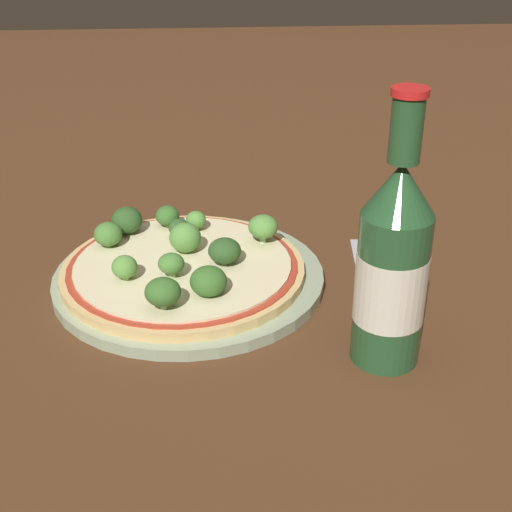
% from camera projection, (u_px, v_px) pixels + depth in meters
% --- Properties ---
extents(ground_plane, '(3.00, 3.00, 0.00)m').
position_uv_depth(ground_plane, '(197.00, 287.00, 0.75)').
color(ground_plane, '#4C2D19').
extents(plate, '(0.28, 0.28, 0.01)m').
position_uv_depth(plate, '(189.00, 278.00, 0.75)').
color(plate, '#93A384').
rests_on(plate, ground_plane).
extents(pizza, '(0.25, 0.25, 0.01)m').
position_uv_depth(pizza, '(183.00, 268.00, 0.75)').
color(pizza, tan).
rests_on(pizza, plate).
extents(broccoli_floret_0, '(0.03, 0.03, 0.03)m').
position_uv_depth(broccoli_floret_0, '(263.00, 227.00, 0.78)').
color(broccoli_floret_0, '#89A866').
rests_on(broccoli_floret_0, pizza).
extents(broccoli_floret_1, '(0.03, 0.03, 0.03)m').
position_uv_depth(broccoli_floret_1, '(127.00, 220.00, 0.80)').
color(broccoli_floret_1, '#89A866').
rests_on(broccoli_floret_1, pizza).
extents(broccoli_floret_2, '(0.02, 0.02, 0.02)m').
position_uv_depth(broccoli_floret_2, '(196.00, 220.00, 0.80)').
color(broccoli_floret_2, '#89A866').
rests_on(broccoli_floret_2, pizza).
extents(broccoli_floret_3, '(0.03, 0.03, 0.03)m').
position_uv_depth(broccoli_floret_3, '(125.00, 267.00, 0.70)').
color(broccoli_floret_3, '#89A866').
rests_on(broccoli_floret_3, pizza).
extents(broccoli_floret_4, '(0.02, 0.02, 0.02)m').
position_uv_depth(broccoli_floret_4, '(179.00, 228.00, 0.79)').
color(broccoli_floret_4, '#89A866').
rests_on(broccoli_floret_4, pizza).
extents(broccoli_floret_5, '(0.03, 0.03, 0.03)m').
position_uv_depth(broccoli_floret_5, '(108.00, 234.00, 0.77)').
color(broccoli_floret_5, '#89A866').
rests_on(broccoli_floret_5, pizza).
extents(broccoli_floret_6, '(0.04, 0.04, 0.03)m').
position_uv_depth(broccoli_floret_6, '(208.00, 281.00, 0.68)').
color(broccoli_floret_6, '#89A866').
rests_on(broccoli_floret_6, pizza).
extents(broccoli_floret_7, '(0.03, 0.03, 0.03)m').
position_uv_depth(broccoli_floret_7, '(225.00, 250.00, 0.73)').
color(broccoli_floret_7, '#89A866').
rests_on(broccoli_floret_7, pizza).
extents(broccoli_floret_8, '(0.03, 0.03, 0.03)m').
position_uv_depth(broccoli_floret_8, '(171.00, 264.00, 0.71)').
color(broccoli_floret_8, '#89A866').
rests_on(broccoli_floret_8, pizza).
extents(broccoli_floret_9, '(0.03, 0.03, 0.02)m').
position_uv_depth(broccoli_floret_9, '(167.00, 216.00, 0.81)').
color(broccoli_floret_9, '#89A866').
rests_on(broccoli_floret_9, pizza).
extents(broccoli_floret_10, '(0.03, 0.03, 0.03)m').
position_uv_depth(broccoli_floret_10, '(185.00, 238.00, 0.76)').
color(broccoli_floret_10, '#89A866').
rests_on(broccoli_floret_10, pizza).
extents(broccoli_floret_11, '(0.03, 0.03, 0.03)m').
position_uv_depth(broccoli_floret_11, '(163.00, 292.00, 0.65)').
color(broccoli_floret_11, '#89A866').
rests_on(broccoli_floret_11, pizza).
extents(beer_bottle, '(0.06, 0.06, 0.24)m').
position_uv_depth(beer_bottle, '(392.00, 266.00, 0.60)').
color(beer_bottle, '#234C28').
rests_on(beer_bottle, ground_plane).
extents(fork, '(0.04, 0.18, 0.00)m').
position_uv_depth(fork, '(366.00, 276.00, 0.77)').
color(fork, '#B2B2B7').
rests_on(fork, ground_plane).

